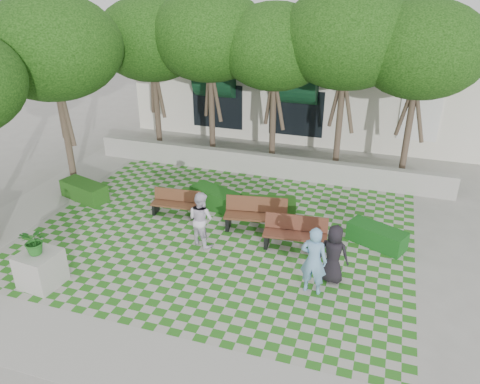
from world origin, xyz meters
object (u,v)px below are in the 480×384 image
(bench_mid, at_px, (256,215))
(hedge_east, at_px, (377,236))
(bench_east, at_px, (295,234))
(hedge_midleft, at_px, (215,198))
(bench_west, at_px, (176,203))
(person_dark, at_px, (333,254))
(planter_front, at_px, (39,262))
(hedge_west, at_px, (84,191))
(hedge_midright, at_px, (268,208))
(person_white, at_px, (201,219))
(person_blue, at_px, (314,261))

(bench_mid, xyz_separation_m, hedge_east, (3.86, 0.20, -0.20))
(bench_east, bearing_deg, hedge_midleft, 145.29)
(bench_west, bearing_deg, person_dark, -25.75)
(planter_front, bearing_deg, hedge_west, 112.57)
(hedge_midright, bearing_deg, person_white, -123.06)
(bench_west, xyz_separation_m, hedge_midright, (3.11, 0.82, -0.10))
(bench_mid, relative_size, hedge_west, 1.13)
(bench_west, bearing_deg, bench_east, -15.77)
(bench_east, xyz_separation_m, bench_west, (-4.40, 0.85, -0.06))
(bench_mid, distance_m, person_dark, 3.49)
(hedge_midright, height_order, hedge_midleft, hedge_midleft)
(bench_west, relative_size, hedge_west, 0.92)
(hedge_midleft, bearing_deg, person_blue, -42.53)
(hedge_east, xyz_separation_m, planter_front, (-8.56, -4.90, 0.40))
(hedge_midright, height_order, person_white, person_white)
(hedge_midleft, bearing_deg, bench_west, -136.92)
(bench_west, distance_m, person_dark, 6.13)
(hedge_midleft, xyz_separation_m, hedge_west, (-4.87, -0.95, -0.00))
(bench_west, height_order, person_dark, person_dark)
(hedge_east, xyz_separation_m, hedge_midleft, (-5.71, 0.92, 0.02))
(bench_east, bearing_deg, person_white, -171.97)
(hedge_midleft, bearing_deg, hedge_east, -9.12)
(bench_mid, relative_size, person_dark, 1.24)
(hedge_west, bearing_deg, hedge_midleft, 11.02)
(hedge_midright, bearing_deg, hedge_east, -11.25)
(planter_front, distance_m, person_white, 4.69)
(person_white, bearing_deg, hedge_west, 5.40)
(bench_mid, distance_m, person_white, 1.99)
(bench_east, height_order, hedge_west, bench_east)
(bench_mid, distance_m, bench_west, 2.93)
(planter_front, bearing_deg, person_white, 44.44)
(bench_east, relative_size, person_dark, 1.17)
(bench_mid, height_order, hedge_west, bench_mid)
(hedge_east, xyz_separation_m, person_white, (-5.21, -1.62, 0.58))
(person_blue, height_order, person_dark, person_blue)
(bench_west, height_order, hedge_east, bench_west)
(hedge_east, relative_size, planter_front, 1.01)
(bench_east, distance_m, person_blue, 2.24)
(bench_west, bearing_deg, hedge_midleft, 38.20)
(planter_front, bearing_deg, bench_east, 32.70)
(planter_front, distance_m, person_dark, 7.93)
(bench_west, height_order, hedge_midright, bench_west)
(bench_mid, height_order, planter_front, planter_front)
(bench_east, bearing_deg, bench_west, 163.61)
(bench_east, bearing_deg, bench_mid, 148.01)
(bench_east, height_order, bench_mid, bench_mid)
(person_blue, bearing_deg, planter_front, 20.69)
(person_white, bearing_deg, hedge_midright, -101.19)
(bench_mid, distance_m, hedge_west, 6.72)
(hedge_east, height_order, hedge_west, hedge_west)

